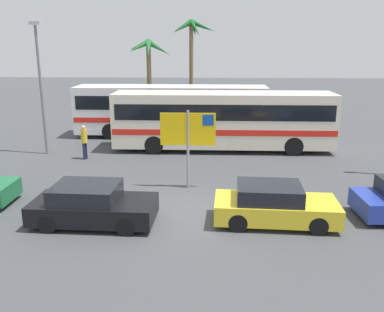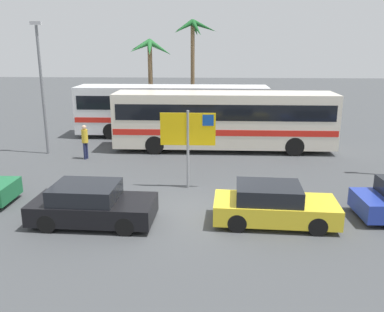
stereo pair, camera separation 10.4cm
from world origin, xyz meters
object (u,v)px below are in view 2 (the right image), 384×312
(car_black, at_px, (92,205))
(car_yellow, at_px, (273,205))
(bus_rear_coach, at_px, (172,108))
(ferry_sign, at_px, (189,132))
(bus_front_coach, at_px, (224,118))
(pedestrian_crossing_lot, at_px, (85,139))

(car_black, distance_m, car_yellow, 5.94)
(bus_rear_coach, xyz_separation_m, ferry_sign, (1.60, -9.82, 0.54))
(bus_front_coach, relative_size, pedestrian_crossing_lot, 6.76)
(car_yellow, relative_size, pedestrian_crossing_lot, 2.30)
(car_yellow, distance_m, pedestrian_crossing_lot, 11.31)
(bus_rear_coach, distance_m, car_yellow, 13.97)
(ferry_sign, bearing_deg, car_yellow, -48.70)
(bus_front_coach, height_order, bus_rear_coach, same)
(bus_front_coach, height_order, pedestrian_crossing_lot, bus_front_coach)
(ferry_sign, height_order, car_yellow, ferry_sign)
(bus_front_coach, distance_m, pedestrian_crossing_lot, 7.50)
(bus_front_coach, distance_m, car_black, 11.03)
(pedestrian_crossing_lot, bearing_deg, car_yellow, -25.45)
(bus_front_coach, distance_m, ferry_sign, 6.60)
(pedestrian_crossing_lot, bearing_deg, bus_front_coach, 33.58)
(car_black, relative_size, pedestrian_crossing_lot, 2.30)
(bus_front_coach, xyz_separation_m, bus_rear_coach, (-3.17, 3.43, 0.00))
(car_yellow, bearing_deg, bus_front_coach, 101.06)
(bus_rear_coach, bearing_deg, car_yellow, -71.02)
(bus_rear_coach, xyz_separation_m, car_yellow, (4.53, -13.17, -1.15))
(bus_front_coach, relative_size, ferry_sign, 3.73)
(car_yellow, bearing_deg, bus_rear_coach, 112.09)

